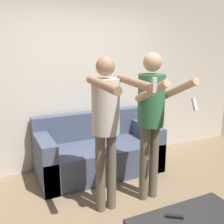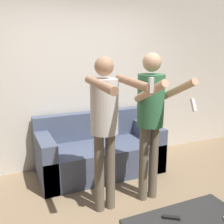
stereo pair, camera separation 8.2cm
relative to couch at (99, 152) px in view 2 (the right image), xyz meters
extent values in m
plane|color=#937A5B|center=(-0.17, -1.27, -0.30)|extent=(14.00, 14.00, 0.00)
cube|color=silver|center=(-0.17, 0.45, 1.05)|extent=(6.40, 0.06, 2.70)
cube|color=#4C5670|center=(0.00, -0.04, -0.08)|extent=(1.80, 0.85, 0.44)
cube|color=#4C5670|center=(0.00, 0.30, 0.35)|extent=(1.80, 0.16, 0.42)
cube|color=#4C5670|center=(-0.80, -0.04, 0.04)|extent=(0.20, 0.85, 0.67)
cube|color=#4C5670|center=(0.80, -0.04, 0.04)|extent=(0.20, 0.85, 0.67)
cylinder|color=#6B6051|center=(-0.35, -0.94, 0.17)|extent=(0.11, 0.11, 0.92)
cylinder|color=#6B6051|center=(-0.22, -0.94, 0.17)|extent=(0.11, 0.11, 0.92)
cylinder|color=silver|center=(-0.29, -0.94, 0.92)|extent=(0.30, 0.30, 0.59)
sphere|color=#A87A5B|center=(-0.29, -0.94, 1.34)|extent=(0.20, 0.20, 0.20)
cylinder|color=#A87A5B|center=(-0.46, -1.26, 1.20)|extent=(0.08, 0.64, 0.11)
cylinder|color=#A87A5B|center=(-0.12, -1.26, 1.20)|extent=(0.08, 0.64, 0.11)
cube|color=white|center=(-0.12, -1.57, 1.22)|extent=(0.04, 0.03, 0.13)
cylinder|color=#6B6051|center=(0.22, -0.94, 0.17)|extent=(0.11, 0.11, 0.94)
cylinder|color=#6B6051|center=(0.36, -0.94, 0.17)|extent=(0.11, 0.11, 0.94)
cylinder|color=#337047|center=(0.29, -0.94, 0.94)|extent=(0.31, 0.31, 0.60)
sphere|color=tan|center=(0.29, -0.94, 1.37)|extent=(0.21, 0.21, 0.21)
cylinder|color=tan|center=(0.11, -1.19, 1.09)|extent=(0.08, 0.55, 0.31)
cylinder|color=tan|center=(0.46, -1.19, 1.09)|extent=(0.08, 0.55, 0.31)
cube|color=white|center=(0.46, -1.45, 0.98)|extent=(0.04, 0.08, 0.13)
cylinder|color=#2D2D2D|center=(0.54, -1.71, -0.12)|extent=(0.04, 0.04, 0.34)
cube|color=black|center=(-0.03, -1.84, 0.10)|extent=(0.14, 0.12, 0.02)
camera|label=1|loc=(-1.38, -3.42, 1.52)|focal=42.00mm
camera|label=2|loc=(-1.30, -3.45, 1.52)|focal=42.00mm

